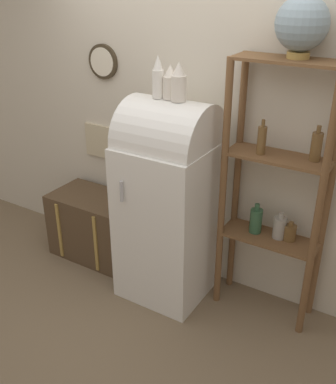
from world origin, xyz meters
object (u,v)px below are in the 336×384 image
object	(u,v)px
vase_left	(158,78)
vase_right	(179,83)
globe	(302,24)
refrigerator	(169,198)
suitcase_trunk	(95,225)
vase_center	(170,83)

from	to	relation	value
vase_left	vase_right	bearing A→B (deg)	-0.20
vase_left	globe	bearing A→B (deg)	12.70
vase_right	vase_left	bearing A→B (deg)	179.80
globe	vase_right	world-z (taller)	globe
refrigerator	suitcase_trunk	distance (m)	0.99
refrigerator	globe	size ratio (longest dim) A/B	4.42
globe	vase_right	distance (m)	0.84
suitcase_trunk	vase_center	distance (m)	1.62
suitcase_trunk	vase_left	distance (m)	1.60
globe	vase_center	xyz separation A→B (m)	(-0.79, -0.18, -0.40)
suitcase_trunk	vase_right	xyz separation A→B (m)	(0.91, -0.07, 1.41)
suitcase_trunk	globe	bearing A→B (deg)	4.53
vase_left	vase_center	distance (m)	0.09
refrigerator	suitcase_trunk	world-z (taller)	refrigerator
vase_right	suitcase_trunk	bearing A→B (deg)	175.59
suitcase_trunk	vase_right	world-z (taller)	vase_right
globe	vase_center	size ratio (longest dim) A/B	1.54
refrigerator	vase_center	world-z (taller)	vase_center
globe	vase_right	size ratio (longest dim) A/B	1.37
vase_center	refrigerator	bearing A→B (deg)	-87.06
refrigerator	vase_center	xyz separation A→B (m)	(-0.00, 0.01, 0.86)
globe	vase_center	bearing A→B (deg)	-167.32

